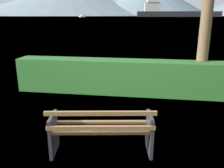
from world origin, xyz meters
name	(u,v)px	position (x,y,z in m)	size (l,w,h in m)	color
ground_plane	(102,151)	(0.00, 0.00, 0.00)	(1400.00, 1400.00, 0.00)	#567A38
water_surface	(149,17)	(0.00, 306.76, 0.00)	(620.00, 620.00, 0.00)	slate
park_bench	(101,130)	(0.01, -0.06, 0.43)	(1.74, 0.83, 0.87)	olive
hedge_row	(122,77)	(0.00, 3.15, 0.49)	(6.23, 0.66, 0.99)	#2D6B28
cargo_ship_large	(172,12)	(26.17, 284.79, 5.13)	(94.79, 22.34, 18.35)	#232328
sailboat_mid	(82,16)	(-64.75, 231.09, 0.78)	(5.46, 9.40, 2.18)	silver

